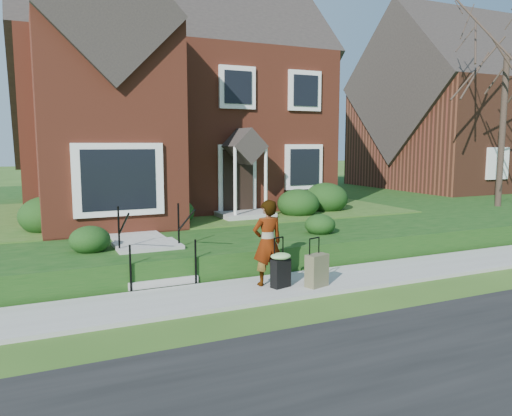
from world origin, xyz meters
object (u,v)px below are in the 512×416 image
suitcase_black (281,268)px  woman (267,243)px  front_steps (152,257)px  suitcase_olive (317,270)px

suitcase_black → woman: bearing=108.3°
front_steps → suitcase_black: (2.08, -1.97, -0.01)m
front_steps → woman: bearing=-41.9°
suitcase_black → front_steps: bearing=121.8°
suitcase_olive → suitcase_black: bearing=143.5°
woman → suitcase_olive: woman is taller
front_steps → woman: 2.61m
front_steps → woman: (1.91, -1.71, 0.46)m
front_steps → suitcase_black: 2.86m
front_steps → suitcase_olive: 3.54m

